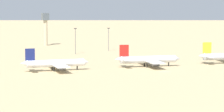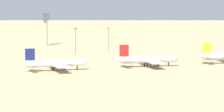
{
  "view_description": "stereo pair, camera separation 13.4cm",
  "coord_description": "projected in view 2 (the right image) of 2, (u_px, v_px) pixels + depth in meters",
  "views": [
    {
      "loc": [
        -120.42,
        -225.98,
        34.28
      ],
      "look_at": [
        -18.28,
        26.23,
        6.0
      ],
      "focal_mm": 82.7,
      "sensor_mm": 36.0,
      "label": 1
    },
    {
      "loc": [
        -120.3,
        -226.03,
        34.28
      ],
      "look_at": [
        -18.28,
        26.23,
        6.0
      ],
      "focal_mm": 82.7,
      "sensor_mm": 36.0,
      "label": 2
    }
  ],
  "objects": [
    {
      "name": "light_pole_mid",
      "position": [
        75.0,
        39.0,
        342.19
      ],
      "size": [
        1.8,
        0.5,
        17.39
      ],
      "color": "#59595E",
      "rests_on": "ground"
    },
    {
      "name": "ground",
      "position": [
        166.0,
        72.0,
        256.83
      ],
      "size": [
        4000.0,
        4000.0,
        0.0
      ],
      "primitive_type": "plane",
      "color": "tan"
    },
    {
      "name": "parked_jet_navy_2",
      "position": [
        55.0,
        63.0,
        259.16
      ],
      "size": [
        35.28,
        29.7,
        11.65
      ],
      "rotation": [
        0.0,
        0.0,
        -0.06
      ],
      "color": "white",
      "rests_on": "ground"
    },
    {
      "name": "parked_jet_red_3",
      "position": [
        148.0,
        60.0,
        275.11
      ],
      "size": [
        36.71,
        31.17,
        12.13
      ],
      "rotation": [
        0.0,
        0.0,
        -0.14
      ],
      "color": "silver",
      "rests_on": "ground"
    },
    {
      "name": "control_tower",
      "position": [
        45.0,
        26.0,
        410.96
      ],
      "size": [
        5.2,
        5.2,
        25.98
      ],
      "color": "#C6B793",
      "rests_on": "ground"
    },
    {
      "name": "light_pole_east",
      "position": [
        109.0,
        38.0,
        364.7
      ],
      "size": [
        1.8,
        0.5,
        16.44
      ],
      "color": "#59595E",
      "rests_on": "ground"
    }
  ]
}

